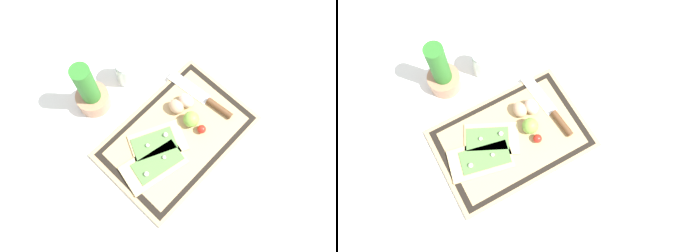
{
  "view_description": "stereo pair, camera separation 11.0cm",
  "coord_description": "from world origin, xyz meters",
  "views": [
    {
      "loc": [
        -0.26,
        -0.21,
        1.07
      ],
      "look_at": [
        0.0,
        0.04,
        0.03
      ],
      "focal_mm": 35.0,
      "sensor_mm": 36.0,
      "label": 1
    },
    {
      "loc": [
        -0.18,
        -0.28,
        1.07
      ],
      "look_at": [
        0.0,
        0.04,
        0.03
      ],
      "focal_mm": 35.0,
      "sensor_mm": 36.0,
      "label": 2
    }
  ],
  "objects": [
    {
      "name": "herb_pot",
      "position": [
        -0.11,
        0.29,
        0.08
      ],
      "size": [
        0.11,
        0.11,
        0.23
      ],
      "color": "#AD7A5B",
      "rests_on": "ground_plane"
    },
    {
      "name": "egg_pink",
      "position": [
        0.11,
        0.06,
        0.04
      ],
      "size": [
        0.04,
        0.06,
        0.04
      ],
      "primitive_type": "ellipsoid",
      "color": "beige",
      "rests_on": "cutting_board"
    },
    {
      "name": "pizza_slice_far",
      "position": [
        -0.06,
        0.03,
        0.02
      ],
      "size": [
        0.21,
        0.18,
        0.02
      ],
      "color": "#DBBC7F",
      "rests_on": "cutting_board"
    },
    {
      "name": "lime",
      "position": [
        0.07,
        -0.0,
        0.04
      ],
      "size": [
        0.05,
        0.05,
        0.05
      ],
      "primitive_type": "sphere",
      "color": "#7FB742",
      "rests_on": "cutting_board"
    },
    {
      "name": "cutting_board",
      "position": [
        0.0,
        0.0,
        0.01
      ],
      "size": [
        0.51,
        0.33,
        0.02
      ],
      "color": "tan",
      "rests_on": "ground_plane"
    },
    {
      "name": "knife",
      "position": [
        0.17,
        -0.0,
        0.02
      ],
      "size": [
        0.05,
        0.27,
        0.02
      ],
      "color": "silver",
      "rests_on": "cutting_board"
    },
    {
      "name": "cherry_tomato_red",
      "position": [
        0.07,
        -0.05,
        0.03
      ],
      "size": [
        0.03,
        0.03,
        0.03
      ],
      "primitive_type": "sphere",
      "color": "red",
      "rests_on": "cutting_board"
    },
    {
      "name": "sauce_jar",
      "position": [
        0.04,
        0.28,
        0.05
      ],
      "size": [
        0.08,
        0.08,
        0.11
      ],
      "color": "silver",
      "rests_on": "ground_plane"
    },
    {
      "name": "pizza_slice_near",
      "position": [
        -0.12,
        -0.02,
        0.02
      ],
      "size": [
        0.23,
        0.15,
        0.02
      ],
      "color": "#DBBC7F",
      "rests_on": "cutting_board"
    },
    {
      "name": "ground_plane",
      "position": [
        0.0,
        0.0,
        0.0
      ],
      "size": [
        6.0,
        6.0,
        0.0
      ],
      "primitive_type": "plane",
      "color": "white"
    },
    {
      "name": "egg_brown",
      "position": [
        0.07,
        0.07,
        0.04
      ],
      "size": [
        0.04,
        0.06,
        0.04
      ],
      "primitive_type": "ellipsoid",
      "color": "tan",
      "rests_on": "cutting_board"
    }
  ]
}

